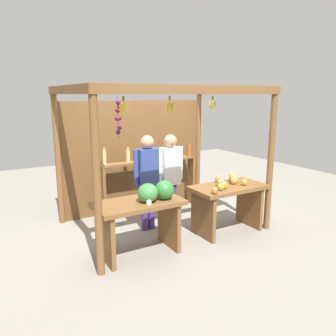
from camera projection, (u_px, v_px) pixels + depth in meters
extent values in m
plane|color=gray|center=(162.00, 225.00, 5.74)|extent=(12.00, 12.00, 0.00)
cylinder|color=brown|center=(97.00, 184.00, 3.93)|extent=(0.10, 0.10, 2.32)
cylinder|color=brown|center=(271.00, 160.00, 5.36)|extent=(0.10, 0.10, 2.32)
cylinder|color=brown|center=(58.00, 157.00, 5.62)|extent=(0.10, 0.10, 2.32)
cylinder|color=brown|center=(198.00, 145.00, 7.05)|extent=(0.10, 0.10, 2.32)
cube|color=brown|center=(199.00, 90.00, 4.41)|extent=(2.99, 0.12, 0.12)
cube|color=brown|center=(69.00, 90.00, 4.54)|extent=(0.12, 2.10, 0.12)
cube|color=brown|center=(232.00, 91.00, 5.97)|extent=(0.12, 2.10, 0.12)
cube|color=brown|center=(136.00, 156.00, 6.37)|extent=(2.89, 0.04, 2.09)
cylinder|color=brown|center=(170.00, 98.00, 4.38)|extent=(0.02, 0.02, 0.06)
ellipsoid|color=gold|center=(172.00, 107.00, 4.43)|extent=(0.04, 0.09, 0.14)
ellipsoid|color=gold|center=(170.00, 106.00, 4.43)|extent=(0.06, 0.06, 0.14)
ellipsoid|color=gold|center=(168.00, 108.00, 4.43)|extent=(0.07, 0.05, 0.14)
ellipsoid|color=gold|center=(167.00, 107.00, 4.40)|extent=(0.04, 0.06, 0.14)
ellipsoid|color=gold|center=(168.00, 106.00, 4.37)|extent=(0.05, 0.07, 0.14)
ellipsoid|color=gold|center=(170.00, 107.00, 4.37)|extent=(0.06, 0.05, 0.14)
ellipsoid|color=gold|center=(173.00, 108.00, 4.39)|extent=(0.06, 0.06, 0.14)
cylinder|color=brown|center=(123.00, 98.00, 4.07)|extent=(0.02, 0.02, 0.06)
ellipsoid|color=yellow|center=(126.00, 110.00, 4.12)|extent=(0.04, 0.07, 0.14)
ellipsoid|color=yellow|center=(124.00, 109.00, 4.12)|extent=(0.07, 0.07, 0.15)
ellipsoid|color=yellow|center=(123.00, 108.00, 4.11)|extent=(0.07, 0.04, 0.14)
ellipsoid|color=yellow|center=(121.00, 107.00, 4.11)|extent=(0.06, 0.05, 0.15)
ellipsoid|color=yellow|center=(121.00, 109.00, 4.09)|extent=(0.06, 0.08, 0.15)
ellipsoid|color=yellow|center=(122.00, 109.00, 4.07)|extent=(0.05, 0.08, 0.15)
ellipsoid|color=yellow|center=(123.00, 108.00, 4.06)|extent=(0.07, 0.06, 0.15)
ellipsoid|color=yellow|center=(126.00, 108.00, 4.06)|extent=(0.09, 0.05, 0.14)
ellipsoid|color=yellow|center=(127.00, 109.00, 4.09)|extent=(0.06, 0.07, 0.15)
cylinder|color=brown|center=(213.00, 98.00, 4.75)|extent=(0.02, 0.02, 0.06)
ellipsoid|color=#D1CC4C|center=(214.00, 106.00, 4.79)|extent=(0.04, 0.05, 0.11)
ellipsoid|color=#D1CC4C|center=(212.00, 106.00, 4.81)|extent=(0.06, 0.05, 0.11)
ellipsoid|color=#D1CC4C|center=(210.00, 105.00, 4.81)|extent=(0.06, 0.04, 0.11)
ellipsoid|color=#D1CC4C|center=(210.00, 104.00, 4.78)|extent=(0.07, 0.07, 0.12)
ellipsoid|color=#D1CC4C|center=(211.00, 104.00, 4.75)|extent=(0.04, 0.07, 0.11)
ellipsoid|color=#D1CC4C|center=(212.00, 104.00, 4.74)|extent=(0.06, 0.06, 0.11)
ellipsoid|color=#D1CC4C|center=(214.00, 106.00, 4.73)|extent=(0.05, 0.04, 0.11)
ellipsoid|color=#D1CC4C|center=(215.00, 104.00, 4.76)|extent=(0.06, 0.06, 0.11)
cylinder|color=#4C422D|center=(118.00, 117.00, 4.38)|extent=(0.01, 0.01, 0.55)
sphere|color=#511938|center=(118.00, 102.00, 4.32)|extent=(0.06, 0.06, 0.06)
sphere|color=#601E42|center=(119.00, 106.00, 4.35)|extent=(0.06, 0.06, 0.06)
sphere|color=#47142D|center=(118.00, 110.00, 4.35)|extent=(0.06, 0.06, 0.06)
sphere|color=#511938|center=(119.00, 118.00, 4.40)|extent=(0.07, 0.07, 0.07)
sphere|color=#511938|center=(117.00, 119.00, 4.37)|extent=(0.07, 0.07, 0.07)
sphere|color=#511938|center=(119.00, 127.00, 4.41)|extent=(0.07, 0.07, 0.07)
sphere|color=#511938|center=(118.00, 132.00, 4.44)|extent=(0.07, 0.07, 0.07)
cube|color=brown|center=(138.00, 203.00, 4.56)|extent=(1.21, 0.64, 0.06)
cube|color=brown|center=(106.00, 237.00, 4.40)|extent=(0.06, 0.58, 0.71)
cube|color=brown|center=(169.00, 223.00, 4.88)|extent=(0.06, 0.58, 0.71)
ellipsoid|color=#2D7533|center=(164.00, 190.00, 4.62)|extent=(0.37, 0.37, 0.27)
ellipsoid|color=#38843D|center=(148.00, 193.00, 4.49)|extent=(0.39, 0.39, 0.26)
cylinder|color=white|center=(149.00, 201.00, 4.42)|extent=(0.07, 0.07, 0.09)
cube|color=brown|center=(228.00, 187.00, 5.34)|extent=(1.21, 0.64, 0.06)
cube|color=brown|center=(203.00, 216.00, 5.19)|extent=(0.06, 0.58, 0.71)
cube|color=brown|center=(249.00, 205.00, 5.67)|extent=(0.06, 0.58, 0.71)
ellipsoid|color=#B79E47|center=(234.00, 180.00, 5.40)|extent=(0.14, 0.14, 0.14)
ellipsoid|color=#E07F47|center=(218.00, 179.00, 5.50)|extent=(0.13, 0.13, 0.13)
ellipsoid|color=gold|center=(232.00, 177.00, 5.56)|extent=(0.16, 0.16, 0.16)
ellipsoid|color=#CC7038|center=(215.00, 191.00, 4.87)|extent=(0.13, 0.13, 0.11)
ellipsoid|color=gold|center=(224.00, 185.00, 5.13)|extent=(0.12, 0.12, 0.12)
ellipsoid|color=gold|center=(221.00, 187.00, 5.04)|extent=(0.11, 0.11, 0.12)
ellipsoid|color=#E07F47|center=(221.00, 183.00, 5.26)|extent=(0.16, 0.16, 0.13)
ellipsoid|color=#E07F47|center=(234.00, 179.00, 5.48)|extent=(0.15, 0.15, 0.13)
ellipsoid|color=gold|center=(244.00, 182.00, 5.32)|extent=(0.11, 0.11, 0.11)
cube|color=brown|center=(103.00, 193.00, 5.88)|extent=(0.05, 0.20, 1.00)
cube|color=brown|center=(191.00, 179.00, 6.81)|extent=(0.05, 0.20, 1.00)
cube|color=brown|center=(150.00, 161.00, 6.24)|extent=(1.88, 0.22, 0.04)
cylinder|color=#D8B266|center=(105.00, 158.00, 5.77)|extent=(0.06, 0.06, 0.25)
cylinder|color=#D8B266|center=(104.00, 149.00, 5.74)|extent=(0.03, 0.03, 0.06)
cylinder|color=#D8B266|center=(128.00, 156.00, 6.00)|extent=(0.08, 0.08, 0.22)
cylinder|color=#D8B266|center=(128.00, 149.00, 5.97)|extent=(0.04, 0.04, 0.06)
cylinder|color=#D8B266|center=(150.00, 153.00, 6.21)|extent=(0.06, 0.06, 0.27)
cylinder|color=#D8B266|center=(150.00, 144.00, 6.17)|extent=(0.03, 0.03, 0.06)
cylinder|color=silver|center=(170.00, 152.00, 6.43)|extent=(0.07, 0.07, 0.22)
cylinder|color=silver|center=(170.00, 145.00, 6.40)|extent=(0.03, 0.03, 0.06)
cylinder|color=#994C1E|center=(189.00, 150.00, 6.65)|extent=(0.08, 0.08, 0.22)
cylinder|color=#994C1E|center=(189.00, 143.00, 6.62)|extent=(0.03, 0.03, 0.06)
cylinder|color=#472F7A|center=(145.00, 209.00, 5.46)|extent=(0.11, 0.11, 0.74)
cylinder|color=#472F7A|center=(151.00, 207.00, 5.52)|extent=(0.11, 0.11, 0.74)
cube|color=#2D428C|center=(147.00, 168.00, 5.35)|extent=(0.32, 0.19, 0.62)
cylinder|color=#2D428C|center=(136.00, 167.00, 5.24)|extent=(0.08, 0.08, 0.56)
cylinder|color=#2D428C|center=(158.00, 165.00, 5.44)|extent=(0.08, 0.08, 0.56)
sphere|color=tan|center=(147.00, 142.00, 5.26)|extent=(0.21, 0.21, 0.21)
cylinder|color=navy|center=(167.00, 205.00, 5.66)|extent=(0.11, 0.11, 0.73)
cylinder|color=navy|center=(173.00, 204.00, 5.72)|extent=(0.11, 0.11, 0.73)
cube|color=white|center=(170.00, 166.00, 5.54)|extent=(0.32, 0.19, 0.62)
cylinder|color=white|center=(160.00, 165.00, 5.44)|extent=(0.08, 0.08, 0.56)
cylinder|color=white|center=(180.00, 163.00, 5.63)|extent=(0.08, 0.08, 0.56)
sphere|color=tan|center=(170.00, 141.00, 5.45)|extent=(0.21, 0.21, 0.21)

